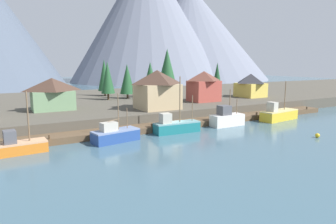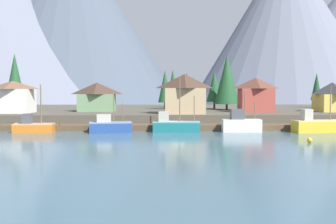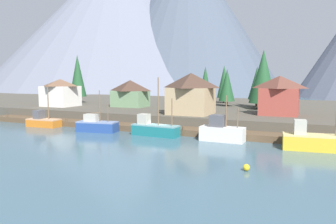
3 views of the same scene
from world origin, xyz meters
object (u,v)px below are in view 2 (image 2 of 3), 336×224
at_px(conifer_mid_left, 227,80).
at_px(fishing_boat_orange, 33,126).
at_px(fishing_boat_white, 241,124).
at_px(fishing_boat_teal, 175,125).
at_px(house_tan, 184,93).
at_px(fishing_boat_blue, 110,126).
at_px(house_white, 13,97).
at_px(house_green, 97,97).
at_px(conifer_centre, 187,88).
at_px(conifer_back_right, 317,87).
at_px(fishing_boat_yellow, 319,125).
at_px(house_red, 256,95).
at_px(channel_buoy, 310,140).
at_px(conifer_mid_right, 173,86).
at_px(conifer_near_right, 15,78).
at_px(conifer_near_left, 214,86).
at_px(conifer_back_left, 165,86).
at_px(house_yellow, 332,97).

bearing_deg(conifer_mid_left, fishing_boat_orange, -144.71).
bearing_deg(fishing_boat_white, fishing_boat_teal, -178.63).
relative_size(fishing_boat_orange, house_tan, 1.00).
bearing_deg(fishing_boat_blue, house_white, 135.97).
bearing_deg(fishing_boat_blue, house_green, 94.96).
bearing_deg(conifer_centre, fishing_boat_orange, -131.86).
height_order(fishing_boat_teal, conifer_back_right, conifer_back_right).
distance_m(fishing_boat_teal, fishing_boat_yellow, 24.10).
height_order(house_red, conifer_centre, conifer_centre).
relative_size(fishing_boat_teal, house_tan, 1.17).
relative_size(fishing_boat_teal, channel_buoy, 13.40).
height_order(fishing_boat_teal, house_white, fishing_boat_teal).
height_order(fishing_boat_white, conifer_mid_right, conifer_mid_right).
relative_size(fishing_boat_yellow, conifer_near_right, 0.73).
bearing_deg(house_red, channel_buoy, -89.83).
bearing_deg(conifer_centre, fishing_boat_teal, -97.30).
height_order(house_red, conifer_back_right, conifer_back_right).
distance_m(house_green, conifer_near_right, 20.22).
relative_size(house_white, conifer_near_left, 0.83).
xyz_separation_m(fishing_boat_yellow, conifer_near_left, (-13.25, 32.02, 6.86)).
bearing_deg(house_white, fishing_boat_white, -17.65).
xyz_separation_m(conifer_mid_right, conifer_back_right, (37.78, -2.33, -0.17)).
relative_size(conifer_back_left, conifer_back_right, 1.03).
bearing_deg(house_red, conifer_near_left, 113.15).
distance_m(conifer_near_left, conifer_back_right, 28.41).
bearing_deg(house_tan, fishing_boat_orange, -157.06).
relative_size(fishing_boat_yellow, channel_buoy, 13.42).
relative_size(house_red, house_yellow, 1.02).
distance_m(fishing_boat_blue, conifer_back_left, 33.12).
bearing_deg(fishing_boat_blue, fishing_boat_orange, 168.07).
distance_m(house_red, channel_buoy, 30.44).
bearing_deg(fishing_boat_teal, house_green, 132.50).
relative_size(conifer_mid_left, conifer_mid_right, 1.27).
bearing_deg(conifer_back_left, conifer_back_right, 9.95).
distance_m(fishing_boat_yellow, house_tan, 25.28).
bearing_deg(house_green, house_yellow, -2.27).
bearing_deg(fishing_boat_orange, conifer_back_left, 50.47).
height_order(fishing_boat_blue, channel_buoy, fishing_boat_blue).
bearing_deg(house_yellow, conifer_back_left, 160.06).
xyz_separation_m(fishing_boat_orange, conifer_near_left, (34.53, 31.45, 7.03)).
bearing_deg(fishing_boat_white, house_white, 163.21).
distance_m(house_white, conifer_centre, 39.82).
distance_m(fishing_boat_blue, conifer_mid_left, 36.62).
xyz_separation_m(fishing_boat_blue, conifer_mid_left, (23.87, 26.44, 8.47)).
xyz_separation_m(fishing_boat_orange, conifer_back_right, (62.29, 37.49, 7.02)).
relative_size(house_tan, house_red, 1.12).
bearing_deg(fishing_boat_white, fishing_boat_blue, -177.31).
bearing_deg(conifer_near_right, fishing_boat_yellow, -22.67).
relative_size(fishing_boat_teal, house_green, 1.17).
distance_m(fishing_boat_teal, conifer_back_left, 31.15).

